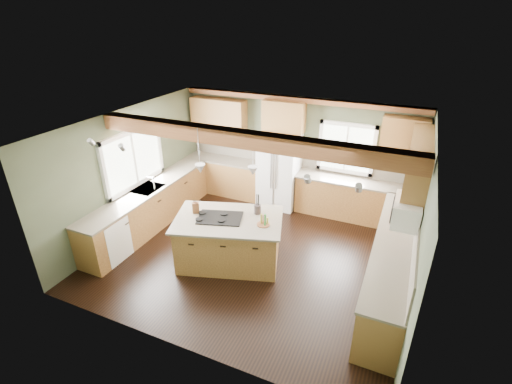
% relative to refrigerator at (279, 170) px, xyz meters
% --- Properties ---
extents(floor, '(5.60, 5.60, 0.00)m').
position_rel_refrigerator_xyz_m(floor, '(0.30, -2.12, -0.90)').
color(floor, black).
rests_on(floor, ground).
extents(ceiling, '(5.60, 5.60, 0.00)m').
position_rel_refrigerator_xyz_m(ceiling, '(0.30, -2.12, 1.70)').
color(ceiling, silver).
rests_on(ceiling, wall_back).
extents(wall_back, '(5.60, 0.00, 5.60)m').
position_rel_refrigerator_xyz_m(wall_back, '(0.30, 0.38, 0.40)').
color(wall_back, '#3F4732').
rests_on(wall_back, ground).
extents(wall_left, '(0.00, 5.00, 5.00)m').
position_rel_refrigerator_xyz_m(wall_left, '(-2.50, -2.12, 0.40)').
color(wall_left, '#3F4732').
rests_on(wall_left, ground).
extents(wall_right, '(0.00, 5.00, 5.00)m').
position_rel_refrigerator_xyz_m(wall_right, '(3.10, -2.12, 0.40)').
color(wall_right, '#3F4732').
rests_on(wall_right, ground).
extents(ceiling_beam, '(5.55, 0.26, 0.26)m').
position_rel_refrigerator_xyz_m(ceiling_beam, '(0.30, -2.52, 1.57)').
color(ceiling_beam, brown).
rests_on(ceiling_beam, ceiling).
extents(soffit_trim, '(5.55, 0.20, 0.10)m').
position_rel_refrigerator_xyz_m(soffit_trim, '(0.30, 0.28, 1.64)').
color(soffit_trim, brown).
rests_on(soffit_trim, ceiling).
extents(backsplash_back, '(5.58, 0.03, 0.58)m').
position_rel_refrigerator_xyz_m(backsplash_back, '(0.30, 0.36, 0.31)').
color(backsplash_back, brown).
rests_on(backsplash_back, wall_back).
extents(backsplash_right, '(0.03, 3.70, 0.58)m').
position_rel_refrigerator_xyz_m(backsplash_right, '(3.08, -2.07, 0.31)').
color(backsplash_right, brown).
rests_on(backsplash_right, wall_right).
extents(base_cab_back_left, '(2.02, 0.60, 0.88)m').
position_rel_refrigerator_xyz_m(base_cab_back_left, '(-1.49, 0.08, -0.46)').
color(base_cab_back_left, brown).
rests_on(base_cab_back_left, floor).
extents(counter_back_left, '(2.06, 0.64, 0.04)m').
position_rel_refrigerator_xyz_m(counter_back_left, '(-1.49, 0.08, 0.00)').
color(counter_back_left, brown).
rests_on(counter_back_left, base_cab_back_left).
extents(base_cab_back_right, '(2.62, 0.60, 0.88)m').
position_rel_refrigerator_xyz_m(base_cab_back_right, '(1.79, 0.08, -0.46)').
color(base_cab_back_right, brown).
rests_on(base_cab_back_right, floor).
extents(counter_back_right, '(2.66, 0.64, 0.04)m').
position_rel_refrigerator_xyz_m(counter_back_right, '(1.79, 0.08, 0.00)').
color(counter_back_right, brown).
rests_on(counter_back_right, base_cab_back_right).
extents(base_cab_left, '(0.60, 3.70, 0.88)m').
position_rel_refrigerator_xyz_m(base_cab_left, '(-2.20, -2.07, -0.46)').
color(base_cab_left, brown).
rests_on(base_cab_left, floor).
extents(counter_left, '(0.64, 3.74, 0.04)m').
position_rel_refrigerator_xyz_m(counter_left, '(-2.20, -2.07, 0.00)').
color(counter_left, brown).
rests_on(counter_left, base_cab_left).
extents(base_cab_right, '(0.60, 3.70, 0.88)m').
position_rel_refrigerator_xyz_m(base_cab_right, '(2.80, -2.07, -0.46)').
color(base_cab_right, brown).
rests_on(base_cab_right, floor).
extents(counter_right, '(0.64, 3.74, 0.04)m').
position_rel_refrigerator_xyz_m(counter_right, '(2.80, -2.07, 0.00)').
color(counter_right, brown).
rests_on(counter_right, base_cab_right).
extents(upper_cab_back_left, '(1.40, 0.35, 0.90)m').
position_rel_refrigerator_xyz_m(upper_cab_back_left, '(-1.69, 0.21, 1.05)').
color(upper_cab_back_left, brown).
rests_on(upper_cab_back_left, wall_back).
extents(upper_cab_over_fridge, '(0.96, 0.35, 0.70)m').
position_rel_refrigerator_xyz_m(upper_cab_over_fridge, '(-0.00, 0.21, 1.25)').
color(upper_cab_over_fridge, brown).
rests_on(upper_cab_over_fridge, wall_back).
extents(upper_cab_right, '(0.35, 2.20, 0.90)m').
position_rel_refrigerator_xyz_m(upper_cab_right, '(2.92, -1.22, 1.05)').
color(upper_cab_right, brown).
rests_on(upper_cab_right, wall_right).
extents(upper_cab_back_corner, '(0.90, 0.35, 0.90)m').
position_rel_refrigerator_xyz_m(upper_cab_back_corner, '(2.60, 0.21, 1.05)').
color(upper_cab_back_corner, brown).
rests_on(upper_cab_back_corner, wall_back).
extents(window_left, '(0.04, 1.60, 1.05)m').
position_rel_refrigerator_xyz_m(window_left, '(-2.48, -2.07, 0.65)').
color(window_left, white).
rests_on(window_left, wall_left).
extents(window_back, '(1.10, 0.04, 1.00)m').
position_rel_refrigerator_xyz_m(window_back, '(1.45, 0.36, 0.65)').
color(window_back, white).
rests_on(window_back, wall_back).
extents(sink, '(0.50, 0.65, 0.03)m').
position_rel_refrigerator_xyz_m(sink, '(-2.20, -2.07, 0.01)').
color(sink, '#262628').
rests_on(sink, counter_left).
extents(faucet, '(0.02, 0.02, 0.28)m').
position_rel_refrigerator_xyz_m(faucet, '(-2.02, -2.07, 0.15)').
color(faucet, '#B2B2B7').
rests_on(faucet, sink).
extents(dishwasher, '(0.60, 0.60, 0.84)m').
position_rel_refrigerator_xyz_m(dishwasher, '(-2.19, -3.37, -0.47)').
color(dishwasher, white).
rests_on(dishwasher, floor).
extents(oven, '(0.60, 0.72, 0.84)m').
position_rel_refrigerator_xyz_m(oven, '(2.79, -3.37, -0.47)').
color(oven, white).
rests_on(oven, floor).
extents(microwave, '(0.40, 0.70, 0.38)m').
position_rel_refrigerator_xyz_m(microwave, '(2.88, -2.17, 0.65)').
color(microwave, white).
rests_on(microwave, wall_right).
extents(pendant_left, '(0.18, 0.18, 0.16)m').
position_rel_refrigerator_xyz_m(pendant_left, '(-0.48, -2.66, 0.98)').
color(pendant_left, '#B2B2B7').
rests_on(pendant_left, ceiling).
extents(pendant_right, '(0.18, 0.18, 0.16)m').
position_rel_refrigerator_xyz_m(pendant_right, '(0.39, -2.38, 0.98)').
color(pendant_right, '#B2B2B7').
rests_on(pendant_right, ceiling).
extents(refrigerator, '(0.90, 0.74, 1.80)m').
position_rel_refrigerator_xyz_m(refrigerator, '(0.00, 0.00, 0.00)').
color(refrigerator, white).
rests_on(refrigerator, floor).
extents(island, '(2.07, 1.61, 0.88)m').
position_rel_refrigerator_xyz_m(island, '(-0.04, -2.52, -0.46)').
color(island, brown).
rests_on(island, floor).
extents(island_top, '(2.22, 1.76, 0.04)m').
position_rel_refrigerator_xyz_m(island_top, '(-0.04, -2.52, 0.00)').
color(island_top, brown).
rests_on(island_top, island).
extents(cooktop, '(0.91, 0.74, 0.02)m').
position_rel_refrigerator_xyz_m(cooktop, '(-0.19, -2.57, 0.03)').
color(cooktop, black).
rests_on(cooktop, island_top).
extents(knife_block, '(0.15, 0.14, 0.21)m').
position_rel_refrigerator_xyz_m(knife_block, '(-0.70, -2.56, 0.12)').
color(knife_block, brown).
rests_on(knife_block, island_top).
extents(utensil_crock, '(0.13, 0.13, 0.18)m').
position_rel_refrigerator_xyz_m(utensil_crock, '(0.36, -2.12, 0.11)').
color(utensil_crock, '#463C38').
rests_on(utensil_crock, island_top).
extents(bottle_tray, '(0.31, 0.31, 0.21)m').
position_rel_refrigerator_xyz_m(bottle_tray, '(0.62, -2.46, 0.13)').
color(bottle_tray, '#57321A').
rests_on(bottle_tray, island_top).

